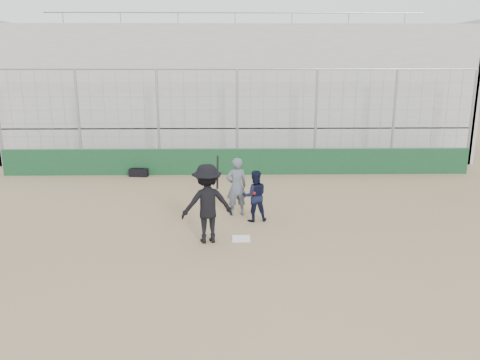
{
  "coord_description": "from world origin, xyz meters",
  "views": [
    {
      "loc": [
        -0.23,
        -10.8,
        4.18
      ],
      "look_at": [
        0.0,
        1.4,
        1.15
      ],
      "focal_mm": 35.0,
      "sensor_mm": 36.0,
      "label": 1
    }
  ],
  "objects_px": {
    "batter_at_plate": "(207,203)",
    "umpire": "(236,190)",
    "catcher_crouched": "(255,204)",
    "equipment_bag": "(139,173)"
  },
  "relations": [
    {
      "from": "equipment_bag",
      "to": "catcher_crouched",
      "type": "bearing_deg",
      "value": -51.95
    },
    {
      "from": "catcher_crouched",
      "to": "equipment_bag",
      "type": "xyz_separation_m",
      "value": [
        -4.18,
        5.33,
        -0.34
      ]
    },
    {
      "from": "batter_at_plate",
      "to": "umpire",
      "type": "height_order",
      "value": "batter_at_plate"
    },
    {
      "from": "batter_at_plate",
      "to": "umpire",
      "type": "distance_m",
      "value": 2.17
    },
    {
      "from": "batter_at_plate",
      "to": "catcher_crouched",
      "type": "bearing_deg",
      "value": 50.7
    },
    {
      "from": "batter_at_plate",
      "to": "catcher_crouched",
      "type": "xyz_separation_m",
      "value": [
        1.21,
        1.48,
        -0.47
      ]
    },
    {
      "from": "batter_at_plate",
      "to": "equipment_bag",
      "type": "relative_size",
      "value": 2.78
    },
    {
      "from": "batter_at_plate",
      "to": "equipment_bag",
      "type": "height_order",
      "value": "batter_at_plate"
    },
    {
      "from": "batter_at_plate",
      "to": "equipment_bag",
      "type": "bearing_deg",
      "value": 113.54
    },
    {
      "from": "catcher_crouched",
      "to": "equipment_bag",
      "type": "distance_m",
      "value": 6.78
    }
  ]
}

